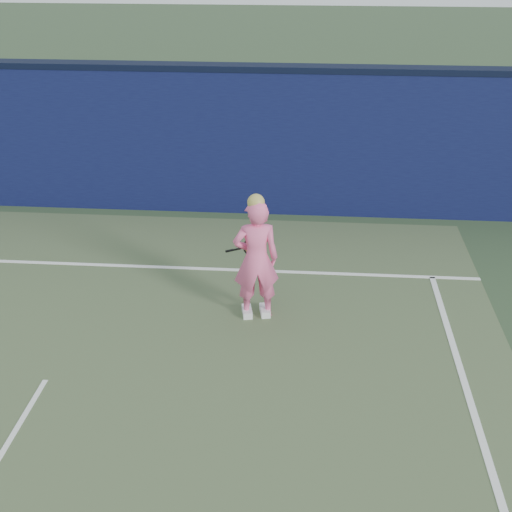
{
  "coord_description": "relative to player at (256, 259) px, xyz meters",
  "views": [
    {
      "loc": [
        2.98,
        -5.55,
        4.82
      ],
      "look_at": [
        2.29,
        2.71,
        0.87
      ],
      "focal_mm": 50.0,
      "sensor_mm": 36.0,
      "label": 1
    }
  ],
  "objects": [
    {
      "name": "racket",
      "position": [
        -0.1,
        0.4,
        -0.01
      ],
      "size": [
        0.53,
        0.11,
        0.28
      ],
      "rotation": [
        0.0,
        0.0,
        -0.12
      ],
      "color": "black",
      "rests_on": "ground"
    },
    {
      "name": "ground",
      "position": [
        -2.29,
        -2.71,
        -0.83
      ],
      "size": [
        80.0,
        80.0,
        0.0
      ],
      "primitive_type": "plane",
      "color": "#37492D",
      "rests_on": "ground"
    },
    {
      "name": "player",
      "position": [
        0.0,
        0.0,
        0.0
      ],
      "size": [
        0.66,
        0.5,
        1.72
      ],
      "rotation": [
        0.0,
        0.0,
        3.33
      ],
      "color": "pink",
      "rests_on": "ground"
    },
    {
      "name": "wall_cap",
      "position": [
        -2.29,
        3.79,
        1.72
      ],
      "size": [
        24.0,
        0.42,
        0.1
      ],
      "primitive_type": "cube",
      "color": "black",
      "rests_on": "backstop_wall"
    },
    {
      "name": "backstop_wall",
      "position": [
        -2.29,
        3.79,
        0.42
      ],
      "size": [
        24.0,
        0.4,
        2.5
      ],
      "primitive_type": "cube",
      "color": "#0C1037",
      "rests_on": "ground"
    }
  ]
}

